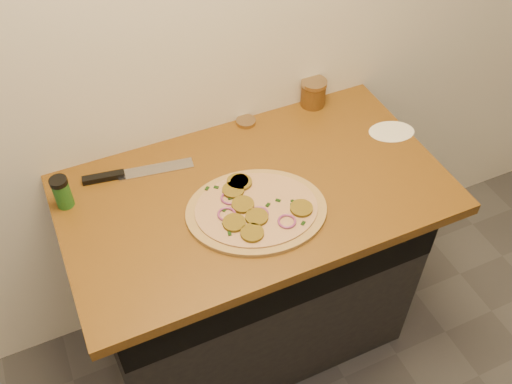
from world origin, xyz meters
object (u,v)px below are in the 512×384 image
chefs_knife (128,173)px  spice_shaker (62,192)px  pizza (256,210)px  salsa_jar (313,93)px

chefs_knife → spice_shaker: bearing=-167.4°
pizza → salsa_jar: 0.57m
chefs_knife → spice_shaker: spice_shaker is taller
chefs_knife → salsa_jar: bearing=6.6°
pizza → chefs_knife: pizza is taller
spice_shaker → chefs_knife: bearing=12.6°
chefs_knife → salsa_jar: (0.71, 0.08, 0.04)m
pizza → chefs_knife: (-0.30, 0.31, -0.00)m
chefs_knife → salsa_jar: salsa_jar is taller
pizza → spice_shaker: bearing=152.7°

